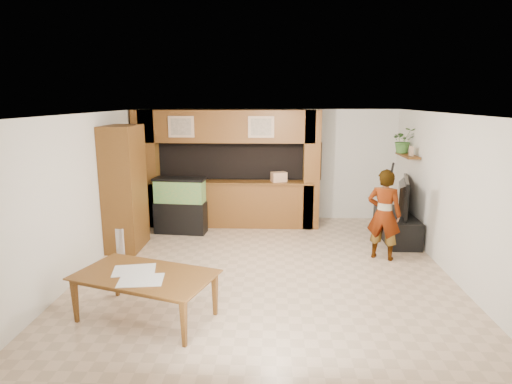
{
  "coord_description": "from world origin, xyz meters",
  "views": [
    {
      "loc": [
        0.11,
        -6.83,
        2.83
      ],
      "look_at": [
        -0.19,
        0.6,
        1.21
      ],
      "focal_mm": 30.0,
      "sensor_mm": 36.0,
      "label": 1
    }
  ],
  "objects_px": {
    "television": "(398,196)",
    "dining_table": "(145,297)",
    "aquarium": "(180,206)",
    "person": "(384,214)",
    "pantry_cabinet": "(125,188)"
  },
  "relations": [
    {
      "from": "aquarium",
      "to": "person",
      "type": "relative_size",
      "value": 0.73
    },
    {
      "from": "aquarium",
      "to": "dining_table",
      "type": "xyz_separation_m",
      "value": [
        0.32,
        -3.72,
        -0.28
      ]
    },
    {
      "from": "pantry_cabinet",
      "to": "aquarium",
      "type": "xyz_separation_m",
      "value": [
        0.84,
        0.97,
        -0.59
      ]
    },
    {
      "from": "aquarium",
      "to": "television",
      "type": "height_order",
      "value": "television"
    },
    {
      "from": "television",
      "to": "aquarium",
      "type": "bearing_deg",
      "value": 101.34
    },
    {
      "from": "television",
      "to": "person",
      "type": "relative_size",
      "value": 0.79
    },
    {
      "from": "dining_table",
      "to": "aquarium",
      "type": "bearing_deg",
      "value": 113.44
    },
    {
      "from": "pantry_cabinet",
      "to": "person",
      "type": "relative_size",
      "value": 1.44
    },
    {
      "from": "person",
      "to": "dining_table",
      "type": "relative_size",
      "value": 0.93
    },
    {
      "from": "television",
      "to": "dining_table",
      "type": "bearing_deg",
      "value": 144.17
    },
    {
      "from": "aquarium",
      "to": "dining_table",
      "type": "bearing_deg",
      "value": -79.7
    },
    {
      "from": "pantry_cabinet",
      "to": "aquarium",
      "type": "distance_m",
      "value": 1.41
    },
    {
      "from": "dining_table",
      "to": "pantry_cabinet",
      "type": "bearing_deg",
      "value": 131.3
    },
    {
      "from": "pantry_cabinet",
      "to": "dining_table",
      "type": "height_order",
      "value": "pantry_cabinet"
    },
    {
      "from": "pantry_cabinet",
      "to": "television",
      "type": "relative_size",
      "value": 1.83
    }
  ]
}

